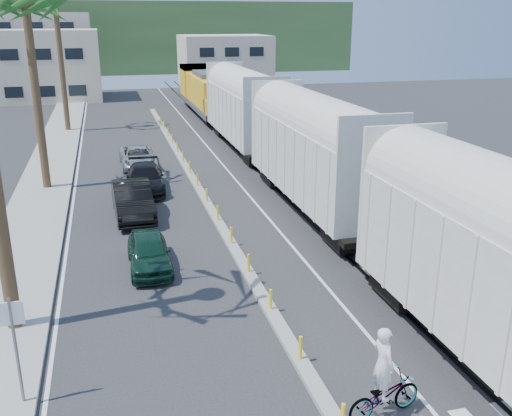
{
  "coord_description": "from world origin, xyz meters",
  "views": [
    {
      "loc": [
        -4.73,
        -11.08,
        9.24
      ],
      "look_at": [
        0.79,
        9.91,
        2.0
      ],
      "focal_mm": 40.0,
      "sensor_mm": 36.0,
      "label": 1
    }
  ],
  "objects_px": {
    "car_lead": "(149,252)",
    "car_second": "(133,200)",
    "street_sign": "(14,337)",
    "cyclist": "(384,388)"
  },
  "relations": [
    {
      "from": "car_lead",
      "to": "car_second",
      "type": "bearing_deg",
      "value": 92.33
    },
    {
      "from": "street_sign",
      "to": "car_second",
      "type": "xyz_separation_m",
      "value": [
        3.48,
        14.01,
        -1.13
      ]
    },
    {
      "from": "car_second",
      "to": "street_sign",
      "type": "bearing_deg",
      "value": -106.31
    },
    {
      "from": "car_lead",
      "to": "cyclist",
      "type": "height_order",
      "value": "cyclist"
    },
    {
      "from": "street_sign",
      "to": "car_second",
      "type": "distance_m",
      "value": 14.48
    },
    {
      "from": "street_sign",
      "to": "car_second",
      "type": "relative_size",
      "value": 0.58
    },
    {
      "from": "cyclist",
      "to": "street_sign",
      "type": "bearing_deg",
      "value": 61.86
    },
    {
      "from": "car_second",
      "to": "cyclist",
      "type": "relative_size",
      "value": 2.13
    },
    {
      "from": "street_sign",
      "to": "cyclist",
      "type": "xyz_separation_m",
      "value": [
        8.52,
        -2.6,
        -1.2
      ]
    },
    {
      "from": "car_lead",
      "to": "cyclist",
      "type": "relative_size",
      "value": 1.62
    }
  ]
}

